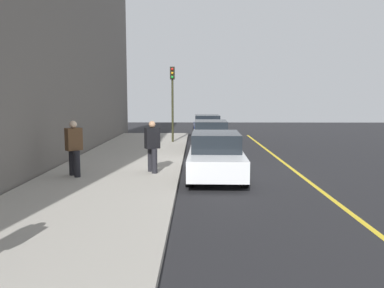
% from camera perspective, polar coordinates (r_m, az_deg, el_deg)
% --- Properties ---
extents(ground_plane, '(56.00, 56.00, 0.00)m').
position_cam_1_polar(ground_plane, '(14.43, 2.37, -4.12)').
color(ground_plane, black).
extents(sidewalk, '(28.00, 4.60, 0.15)m').
position_cam_1_polar(sidewalk, '(14.69, -10.63, -3.74)').
color(sidewalk, '#A39E93').
rests_on(sidewalk, ground).
extents(lane_stripe_centre, '(28.00, 0.14, 0.01)m').
position_cam_1_polar(lane_stripe_centre, '(14.88, 14.82, -3.99)').
color(lane_stripe_centre, gold).
rests_on(lane_stripe_centre, ground).
extents(parked_car_navy, '(4.77, 1.95, 1.51)m').
position_cam_1_polar(parked_car_navy, '(26.59, 2.18, 2.55)').
color(parked_car_navy, black).
rests_on(parked_car_navy, ground).
extents(parked_car_silver, '(4.71, 1.96, 1.51)m').
position_cam_1_polar(parked_car_silver, '(20.15, 2.71, 1.18)').
color(parked_car_silver, black).
rests_on(parked_car_silver, ground).
extents(parked_car_white, '(4.64, 1.98, 1.51)m').
position_cam_1_polar(parked_car_white, '(13.54, 3.42, -1.60)').
color(parked_car_white, black).
rests_on(parked_car_white, ground).
extents(pedestrian_black_coat, '(0.54, 0.56, 1.76)m').
position_cam_1_polar(pedestrian_black_coat, '(13.63, -5.70, -0.16)').
color(pedestrian_black_coat, black).
rests_on(pedestrian_black_coat, sidewalk).
extents(pedestrian_brown_coat, '(0.55, 0.57, 1.81)m').
position_cam_1_polar(pedestrian_brown_coat, '(13.47, -16.53, -0.38)').
color(pedestrian_brown_coat, black).
rests_on(pedestrian_brown_coat, sidewalk).
extents(traffic_light_pole, '(0.35, 0.26, 4.24)m').
position_cam_1_polar(traffic_light_pole, '(22.75, -2.81, 7.54)').
color(traffic_light_pole, '#2D2D19').
rests_on(traffic_light_pole, sidewalk).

